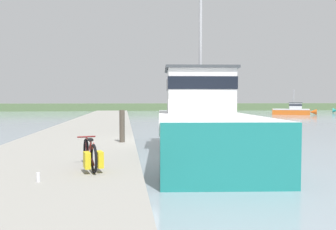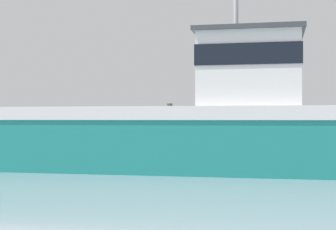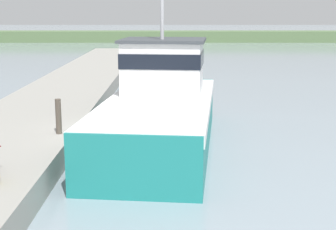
# 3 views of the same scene
# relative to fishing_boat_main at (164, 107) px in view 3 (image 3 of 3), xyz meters

# --- Properties ---
(ground_plane) EXTENTS (320.00, 320.00, 0.00)m
(ground_plane) POSITION_rel_fishing_boat_main_xyz_m (-1.73, -1.40, -1.40)
(ground_plane) COLOR #84939E
(dock_pier) EXTENTS (4.79, 80.00, 0.82)m
(dock_pier) POSITION_rel_fishing_boat_main_xyz_m (-5.46, -1.40, -0.98)
(dock_pier) COLOR gray
(dock_pier) RESTS_ON ground_plane
(fishing_boat_main) EXTENTS (4.98, 13.59, 9.45)m
(fishing_boat_main) POSITION_rel_fishing_boat_main_xyz_m (0.00, 0.00, 0.00)
(fishing_boat_main) COLOR teal
(fishing_boat_main) RESTS_ON ground_plane
(mooring_post) EXTENTS (0.20, 0.20, 1.23)m
(mooring_post) POSITION_rel_fishing_boat_main_xyz_m (-3.54, -1.90, 0.04)
(mooring_post) COLOR #51473D
(mooring_post) RESTS_ON dock_pier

